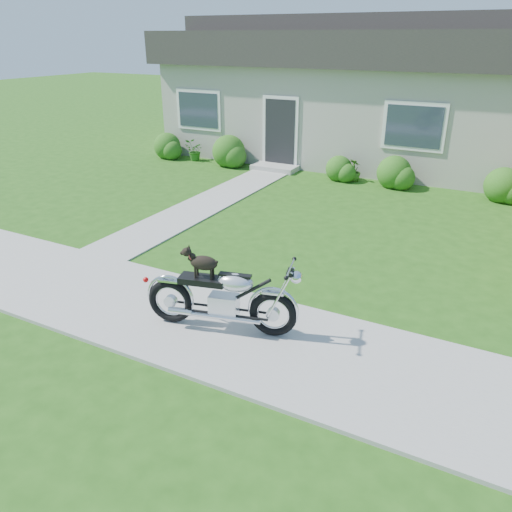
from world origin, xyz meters
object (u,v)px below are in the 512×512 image
at_px(house, 359,91).
at_px(motorcycle_with_dog, 223,296).
at_px(potted_plant_left, 194,151).
at_px(potted_plant_right, 354,170).

xyz_separation_m(house, motorcycle_with_dog, (1.92, -12.04, -1.60)).
distance_m(potted_plant_left, motorcycle_with_dog, 10.72).
height_order(potted_plant_left, potted_plant_right, potted_plant_left).
relative_size(house, potted_plant_left, 18.94).
xyz_separation_m(house, potted_plant_left, (-4.47, -3.44, -1.82)).
bearing_deg(potted_plant_left, house, 37.60).
bearing_deg(house, potted_plant_right, -72.64).
distance_m(house, potted_plant_right, 4.05).
distance_m(potted_plant_right, motorcycle_with_dog, 8.64).
height_order(house, potted_plant_left, house).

